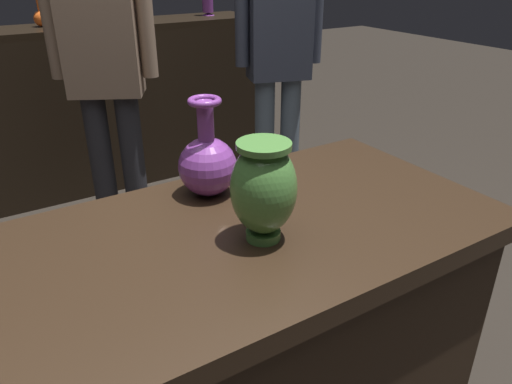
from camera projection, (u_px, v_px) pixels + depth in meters
display_plinth at (250, 355)px, 1.28m from camera, size 1.20×0.64×0.80m
back_display_shelf at (60, 113)px, 2.92m from camera, size 2.60×0.40×0.99m
vase_centerpiece at (264, 188)px, 1.01m from camera, size 0.14×0.14×0.22m
vase_tall_behind at (206, 163)px, 1.22m from camera, size 0.15×0.15×0.25m
shelf_vase_right at (134, 8)px, 2.90m from camera, size 0.12×0.12×0.11m
shelf_vase_center at (41, 17)px, 2.70m from camera, size 0.08×0.08×0.18m
visitor_near_right at (279, 52)px, 2.56m from camera, size 0.45×0.27×1.53m
visitor_center_back at (104, 61)px, 2.15m from camera, size 0.42×0.31×1.58m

